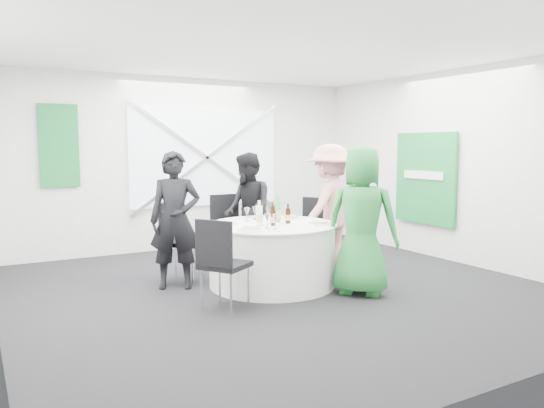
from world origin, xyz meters
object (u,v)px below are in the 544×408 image
chair_back_right (312,227)px  person_man_back (248,210)px  chair_front_left (220,257)px  banquet_table (272,254)px  clear_water_bottle (259,216)px  chair_back (229,224)px  chair_front_right (364,248)px  chair_back_left (177,234)px  person_man_back_left (175,220)px  person_woman_pink (330,206)px  green_water_bottle (278,212)px  person_woman_green (362,221)px

chair_back_right → person_man_back: 0.93m
chair_back_right → chair_front_left: bearing=-87.7°
banquet_table → clear_water_bottle: size_ratio=5.14×
chair_back → chair_front_right: (0.84, -1.93, -0.09)m
chair_back_left → chair_front_left: (-0.05, -1.45, -0.02)m
person_man_back_left → clear_water_bottle: person_man_back_left is taller
banquet_table → person_man_back: size_ratio=0.97×
person_man_back_left → person_man_back: person_man_back_left is taller
banquet_table → person_woman_pink: size_ratio=0.91×
chair_front_left → person_woman_pink: (2.14, 1.07, 0.29)m
chair_front_left → green_water_bottle: size_ratio=3.01×
chair_back → chair_front_left: chair_back is taller
green_water_bottle → banquet_table: bearing=-148.5°
chair_back_left → person_woman_green: 2.32m
person_man_back_left → banquet_table: bearing=-0.0°
person_man_back_left → person_man_back: size_ratio=1.02×
banquet_table → green_water_bottle: 0.53m
green_water_bottle → clear_water_bottle: (-0.35, -0.18, -0.01)m
person_woman_pink → person_man_back: bearing=-50.9°
chair_front_right → green_water_bottle: (-0.70, 0.81, 0.38)m
chair_back_left → person_man_back: (1.11, 0.21, 0.22)m
chair_front_left → person_woman_pink: bearing=-97.1°
chair_back_left → person_man_back_left: person_man_back_left is taller
chair_back_right → banquet_table: bearing=-90.0°
chair_front_left → person_man_back_left: person_man_back_left is taller
person_man_back_left → person_woman_pink: 2.23m
chair_front_left → person_man_back_left: size_ratio=0.59×
chair_back_left → clear_water_bottle: (0.70, -0.91, 0.29)m
person_woman_pink → chair_front_left: bearing=6.7°
banquet_table → chair_back: 1.22m
person_woman_pink → green_water_bottle: bearing=-1.5°
person_woman_pink → green_water_bottle: 1.10m
person_man_back_left → clear_water_bottle: size_ratio=5.40×
chair_front_right → green_water_bottle: bearing=-97.6°
chair_back → person_man_back_left: 1.29m
chair_front_right → chair_front_left: bearing=-51.0°
chair_front_left → person_woman_green: bearing=-130.0°
person_man_back → person_woman_pink: bearing=69.2°
chair_front_right → person_woman_green: person_woman_green is taller
person_man_back → green_water_bottle: 0.94m
person_man_back → clear_water_bottle: bearing=-10.1°
banquet_table → chair_front_right: (0.82, -0.73, 0.13)m
person_woman_pink → clear_water_bottle: 1.49m
chair_back → green_water_bottle: size_ratio=3.16×
chair_back_left → person_woman_pink: (2.09, -0.39, 0.27)m
person_man_back → chair_back_right: bearing=67.7°
banquet_table → chair_back_right: size_ratio=1.60×
chair_back_left → green_water_bottle: bearing=-83.7°
chair_back → chair_back_right: (0.97, -0.67, -0.02)m
green_water_bottle → person_woman_pink: bearing=18.3°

